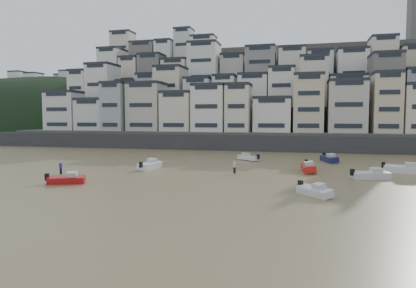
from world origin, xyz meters
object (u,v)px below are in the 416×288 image
(boat_f, at_px, (150,164))
(boat_g, at_px, (404,168))
(person_blue, at_px, (61,168))
(person_pink, at_px, (235,167))
(boat_b, at_px, (314,190))
(boat_j, at_px, (66,178))
(boat_h, at_px, (249,157))
(boat_e, at_px, (308,166))
(boat_i, at_px, (329,158))
(boat_d, at_px, (371,174))

(boat_f, bearing_deg, boat_g, -76.86)
(person_blue, height_order, person_pink, same)
(boat_b, bearing_deg, boat_f, -161.68)
(boat_j, height_order, boat_b, boat_j)
(person_blue, bearing_deg, boat_g, 15.31)
(boat_h, height_order, person_pink, person_pink)
(boat_e, xyz_separation_m, boat_h, (-9.85, 11.41, -0.11))
(boat_b, bearing_deg, boat_h, 159.24)
(boat_j, distance_m, person_pink, 21.19)
(boat_i, height_order, boat_j, boat_i)
(boat_j, bearing_deg, boat_d, -2.83)
(boat_d, height_order, person_blue, person_blue)
(boat_f, xyz_separation_m, boat_d, (29.73, -1.75, -0.05))
(boat_i, distance_m, person_blue, 42.12)
(boat_f, bearing_deg, person_pink, -89.52)
(boat_d, height_order, person_pink, person_pink)
(person_blue, bearing_deg, boat_h, 44.66)
(boat_j, bearing_deg, boat_g, 2.66)
(boat_g, height_order, boat_j, boat_g)
(boat_f, xyz_separation_m, boat_h, (12.58, 14.03, -0.09))
(boat_i, xyz_separation_m, person_pink, (-13.30, -16.23, 0.15))
(boat_f, height_order, boat_g, boat_g)
(boat_d, distance_m, boat_b, 13.65)
(boat_e, bearing_deg, person_pink, -73.87)
(boat_d, relative_size, person_blue, 2.87)
(boat_d, bearing_deg, boat_g, 30.06)
(boat_g, bearing_deg, boat_h, 173.27)
(boat_i, relative_size, boat_h, 1.12)
(boat_d, bearing_deg, boat_e, 129.42)
(person_pink, bearing_deg, boat_j, -144.29)
(boat_i, distance_m, person_pink, 20.98)
(boat_f, xyz_separation_m, person_blue, (-9.41, -7.69, 0.14))
(boat_i, height_order, boat_e, boat_e)
(boat_e, relative_size, boat_h, 1.17)
(boat_i, distance_m, boat_b, 28.68)
(boat_d, relative_size, boat_b, 1.18)
(boat_g, bearing_deg, person_pink, -149.32)
(boat_f, bearing_deg, boat_b, -114.77)
(boat_f, distance_m, boat_h, 18.84)
(boat_d, distance_m, person_pink, 16.98)
(boat_g, height_order, boat_h, boat_g)
(boat_i, relative_size, boat_j, 1.19)
(boat_i, distance_m, boat_j, 41.81)
(person_pink, bearing_deg, person_blue, -163.70)
(boat_g, bearing_deg, boat_j, -139.05)
(boat_h, bearing_deg, boat_e, 166.56)
(boat_d, xyz_separation_m, person_pink, (-16.97, 0.55, 0.19))
(boat_g, xyz_separation_m, person_blue, (-44.41, -12.15, 0.12))
(boat_j, xyz_separation_m, boat_e, (26.86, 16.20, 0.15))
(boat_e, distance_m, person_blue, 33.46)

